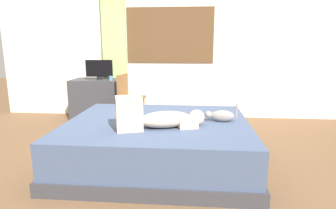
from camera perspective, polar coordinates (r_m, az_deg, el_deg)
The scene contains 10 objects.
ground_plane at distance 3.32m, azimuth -4.11°, elevation -12.20°, with size 16.00×16.00×0.00m, color brown.
back_wall_with_window at distance 5.37m, azimuth -0.29°, elevation 13.05°, with size 6.40×0.14×2.90m.
bed at distance 3.30m, azimuth -2.05°, elevation -7.63°, with size 2.10×1.78×0.51m.
person_lying at distance 2.93m, azimuth -2.35°, elevation -2.59°, with size 0.93×0.50×0.34m.
cat at distance 3.23m, azimuth 10.63°, elevation -2.25°, with size 0.36×0.13×0.21m.
desk at distance 5.33m, azimuth -13.96°, elevation 1.01°, with size 0.90×0.56×0.74m.
tv_monitor at distance 5.24m, azimuth -13.75°, elevation 6.93°, with size 0.48×0.10×0.35m.
cup at distance 5.04m, azimuth -11.52°, elevation 5.23°, with size 0.07×0.07×0.08m, color teal.
chair_by_desk at distance 4.91m, azimuth -8.08°, elevation 1.95°, with size 0.44×0.44×0.86m.
curtain_left at distance 5.43m, azimuth -10.81°, elevation 11.27°, with size 0.44×0.06×2.61m, color #ADCC75.
Camera 1 is at (0.49, -2.98, 1.36)m, focal length 30.10 mm.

